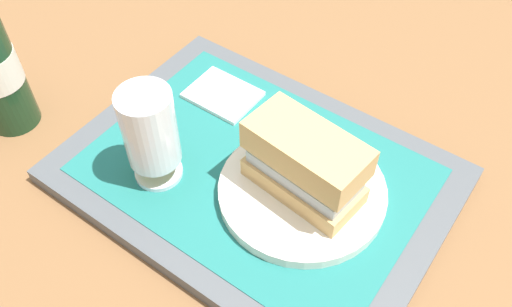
{
  "coord_description": "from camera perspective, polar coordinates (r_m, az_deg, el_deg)",
  "views": [
    {
      "loc": [
        -0.23,
        0.33,
        0.52
      ],
      "look_at": [
        0.0,
        0.0,
        0.05
      ],
      "focal_mm": 37.82,
      "sensor_mm": 36.0,
      "label": 1
    }
  ],
  "objects": [
    {
      "name": "napkin_folded",
      "position": [
        0.72,
        -3.53,
        6.24
      ],
      "size": [
        0.09,
        0.07,
        0.01
      ],
      "primitive_type": "cube",
      "color": "white",
      "rests_on": "placemat"
    },
    {
      "name": "sandwich",
      "position": [
        0.57,
        4.76,
        -1.05
      ],
      "size": [
        0.14,
        0.08,
        0.08
      ],
      "rotation": [
        0.0,
        0.0,
        -0.12
      ],
      "color": "tan",
      "rests_on": "plate"
    },
    {
      "name": "placemat",
      "position": [
        0.64,
        -0.0,
        -1.71
      ],
      "size": [
        0.38,
        0.27,
        0.0
      ],
      "primitive_type": "cube",
      "color": "#1E6B66",
      "rests_on": "tray"
    },
    {
      "name": "tray",
      "position": [
        0.65,
        -0.0,
        -2.3
      ],
      "size": [
        0.44,
        0.32,
        0.02
      ],
      "primitive_type": "cube",
      "color": "#4C5156",
      "rests_on": "ground_plane"
    },
    {
      "name": "plate",
      "position": [
        0.61,
        4.71,
        -4.2
      ],
      "size": [
        0.19,
        0.19,
        0.01
      ],
      "primitive_type": "cylinder",
      "color": "silver",
      "rests_on": "placemat"
    },
    {
      "name": "ground_plane",
      "position": [
        0.65,
        -0.0,
        -2.84
      ],
      "size": [
        3.0,
        3.0,
        0.0
      ],
      "primitive_type": "plane",
      "color": "brown"
    },
    {
      "name": "beer_glass",
      "position": [
        0.59,
        -11.12,
        2.22
      ],
      "size": [
        0.06,
        0.06,
        0.12
      ],
      "color": "silver",
      "rests_on": "placemat"
    }
  ]
}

